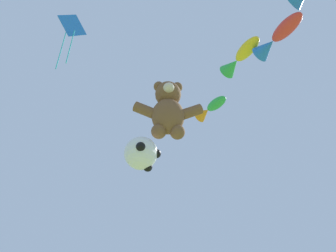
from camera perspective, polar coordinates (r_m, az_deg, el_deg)
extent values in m
ellipsoid|color=brown|center=(10.05, 0.01, 1.70)|extent=(1.01, 0.86, 1.23)
sphere|color=brown|center=(10.64, 0.01, 5.53)|extent=(0.85, 0.85, 0.85)
sphere|color=beige|center=(10.34, 0.13, 6.62)|extent=(0.36, 0.36, 0.36)
sphere|color=brown|center=(10.86, -1.61, 6.87)|extent=(0.35, 0.35, 0.35)
cylinder|color=brown|center=(10.18, -4.12, 2.79)|extent=(0.73, 0.33, 0.57)
sphere|color=brown|center=(9.68, -1.62, -0.94)|extent=(0.46, 0.46, 0.46)
sphere|color=brown|center=(10.89, 1.62, 6.75)|extent=(0.35, 0.35, 0.35)
cylinder|color=brown|center=(10.24, 4.12, 2.49)|extent=(0.73, 0.33, 0.57)
sphere|color=brown|center=(9.71, 1.64, -1.05)|extent=(0.46, 0.46, 0.46)
sphere|color=white|center=(9.17, -4.75, -4.74)|extent=(0.94, 0.94, 0.94)
sphere|color=black|center=(9.16, -2.05, -4.84)|extent=(0.26, 0.26, 0.26)
sphere|color=black|center=(9.58, -5.21, -4.11)|extent=(0.26, 0.26, 0.26)
sphere|color=black|center=(8.77, -4.80, -3.63)|extent=(0.26, 0.26, 0.26)
sphere|color=black|center=(9.11, -3.56, -7.14)|extent=(0.26, 0.26, 0.26)
ellipsoid|color=green|center=(13.76, 8.43, 3.87)|extent=(0.95, 1.10, 0.39)
cone|color=orange|center=(14.17, 6.23, 2.23)|extent=(0.79, 0.78, 0.58)
sphere|color=black|center=(13.67, 9.34, 4.90)|extent=(0.10, 0.10, 0.10)
ellipsoid|color=yellow|center=(12.88, 13.63, 12.88)|extent=(0.99, 1.35, 0.44)
cone|color=green|center=(13.34, 11.03, 10.16)|extent=(0.87, 0.89, 0.65)
sphere|color=black|center=(12.79, 14.69, 14.38)|extent=(0.11, 0.11, 0.11)
ellipsoid|color=red|center=(12.05, 19.98, 15.84)|extent=(1.03, 1.37, 0.45)
cone|color=blue|center=(12.41, 16.73, 12.90)|extent=(0.90, 0.92, 0.66)
sphere|color=black|center=(12.02, 21.28, 17.43)|extent=(0.12, 0.12, 0.12)
cube|color=blue|center=(12.36, -16.32, 16.48)|extent=(0.89, 0.75, 1.15)
cylinder|color=#19ADB2|center=(11.47, -18.10, 12.55)|extent=(0.03, 0.08, 1.77)
cylinder|color=#19ADB2|center=(11.42, -16.63, 13.17)|extent=(0.03, 0.07, 1.58)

